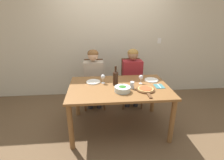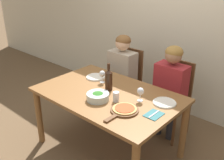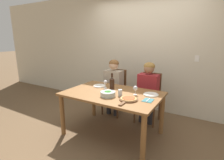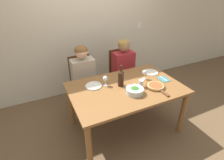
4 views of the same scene
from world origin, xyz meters
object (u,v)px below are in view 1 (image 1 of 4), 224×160
at_px(person_man, 132,73).
at_px(dinner_plate_right, 151,80).
at_px(dinner_plate_left, 93,82).
at_px(wine_bottle, 116,78).
at_px(wine_glass_right, 141,78).
at_px(wine_glass_left, 103,77).
at_px(person_woman, 94,74).
at_px(broccoli_bowl, 122,89).
at_px(chair_right, 131,81).
at_px(chair_left, 94,82).
at_px(water_tumbler, 132,85).
at_px(fork_on_napkin, 159,86).
at_px(pizza_on_board, 146,90).

relative_size(person_man, dinner_plate_right, 5.00).
bearing_deg(dinner_plate_left, wine_bottle, -22.72).
bearing_deg(wine_glass_right, wine_glass_left, 172.84).
xyz_separation_m(person_woman, broccoli_bowl, (0.43, -0.91, 0.07)).
bearing_deg(wine_bottle, wine_glass_right, 3.16).
distance_m(chair_right, dinner_plate_left, 1.03).
xyz_separation_m(chair_left, dinner_plate_left, (-0.00, -0.63, 0.26)).
height_order(wine_glass_left, wine_glass_right, same).
bearing_deg(broccoli_bowl, chair_right, 71.94).
distance_m(person_man, water_tumbler, 0.83).
xyz_separation_m(wine_bottle, dinner_plate_right, (0.64, 0.15, -0.12)).
bearing_deg(person_woman, chair_right, 8.77).
relative_size(broccoli_bowl, dinner_plate_left, 0.99).
distance_m(person_man, broccoli_bowl, 0.97).
xyz_separation_m(broccoli_bowl, wine_glass_right, (0.34, 0.28, 0.07)).
xyz_separation_m(wine_glass_right, fork_on_napkin, (0.26, -0.14, -0.10)).
relative_size(pizza_on_board, wine_glass_right, 2.76).
bearing_deg(dinner_plate_left, water_tumbler, -26.88).
height_order(person_woman, wine_glass_left, person_woman).
relative_size(chair_right, dinner_plate_left, 4.03).
distance_m(wine_glass_left, water_tumbler, 0.51).
relative_size(chair_right, dinner_plate_right, 4.03).
bearing_deg(water_tumbler, person_man, 78.13).
bearing_deg(person_woman, dinner_plate_left, -90.36).
bearing_deg(dinner_plate_right, broccoli_bowl, -144.70).
bearing_deg(person_woman, person_man, 0.00).
height_order(person_woman, dinner_plate_right, person_woman).
bearing_deg(chair_right, person_woman, -171.23).
relative_size(chair_left, wine_glass_right, 6.43).
bearing_deg(pizza_on_board, fork_on_napkin, 28.06).
bearing_deg(chair_left, pizza_on_board, -52.68).
xyz_separation_m(wine_glass_left, water_tumbler, (0.44, -0.25, -0.05)).
relative_size(broccoli_bowl, water_tumbler, 2.22).
xyz_separation_m(person_man, pizza_on_board, (0.02, -0.91, 0.05)).
bearing_deg(wine_glass_right, fork_on_napkin, -28.07).
bearing_deg(person_woman, chair_left, 90.00).
bearing_deg(wine_glass_right, water_tumbler, -135.35).
relative_size(person_woman, wine_bottle, 3.80).
height_order(broccoli_bowl, fork_on_napkin, broccoli_bowl).
relative_size(person_woman, dinner_plate_left, 5.00).
bearing_deg(wine_glass_left, person_man, 42.48).
relative_size(person_woman, wine_glass_right, 7.97).
relative_size(chair_left, fork_on_napkin, 5.39).
bearing_deg(person_woman, wine_bottle, -61.62).
bearing_deg(person_woman, wine_glass_right, -39.29).
relative_size(chair_left, broccoli_bowl, 4.07).
bearing_deg(dinner_plate_right, fork_on_napkin, -80.50).
bearing_deg(broccoli_bowl, pizza_on_board, -0.10).
bearing_deg(chair_left, person_man, -8.77).
bearing_deg(wine_glass_left, pizza_on_board, -29.50).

